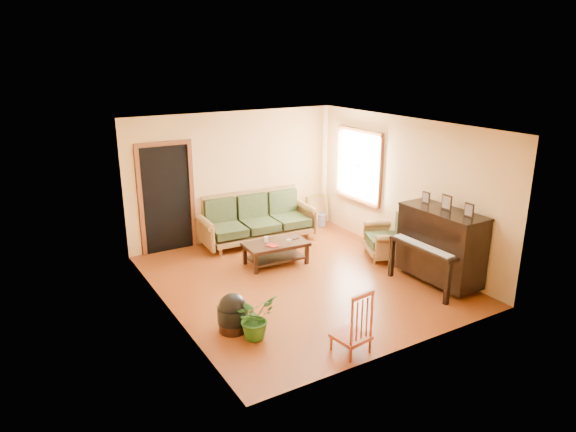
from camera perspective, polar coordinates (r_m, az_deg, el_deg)
floor at (r=8.79m, az=1.36°, el=-7.07°), size 5.00×5.00×0.00m
doorway at (r=10.01m, az=-13.32°, el=1.81°), size 1.08×0.16×2.05m
window at (r=10.55m, az=7.91°, el=5.58°), size 0.12×1.36×1.46m
sofa at (r=10.33m, az=-3.28°, el=-0.31°), size 2.36×1.09×0.99m
coffee_table at (r=9.34m, az=-1.36°, el=-4.16°), size 1.17×0.69×0.41m
armchair at (r=9.74m, az=10.93°, el=-2.08°), size 1.13×1.15×0.88m
piano at (r=8.78m, az=16.57°, el=-3.35°), size 0.87×1.45×1.27m
footstool at (r=7.24m, az=-6.13°, el=-11.09°), size 0.49×0.49×0.41m
red_chair at (r=6.67m, az=7.07°, el=-11.49°), size 0.47×0.50×0.88m
leaning_frame at (r=11.55m, az=3.34°, el=0.80°), size 0.51×0.15×0.67m
ceramic_crock at (r=11.43m, az=3.70°, el=-0.42°), size 0.28×0.28×0.28m
potted_plant at (r=7.00m, az=-3.70°, el=-11.16°), size 0.66×0.62×0.61m
book at (r=9.04m, az=-2.10°, el=-3.44°), size 0.22×0.26×0.02m
candle at (r=9.26m, az=-2.43°, el=-2.62°), size 0.08×0.08×0.11m
glass_jar at (r=9.26m, az=0.10°, el=-2.79°), size 0.09×0.09×0.06m
remote at (r=9.45m, az=0.91°, el=-2.50°), size 0.15×0.08×0.01m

